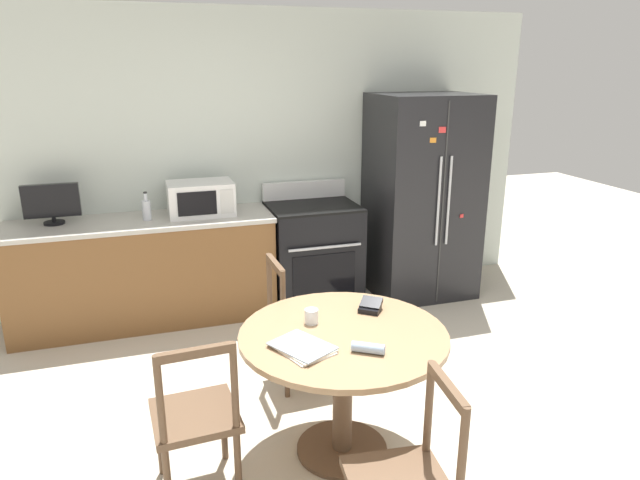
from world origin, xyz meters
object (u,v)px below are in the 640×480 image
candle_glass (311,317)px  wallet (371,306)px  microwave (201,198)px  counter_bottle (147,209)px  dining_chair_left (196,418)px  countertop_tv (51,203)px  dining_chair_far (299,323)px  oven_range (313,253)px  refrigerator (422,197)px

candle_glass → wallet: 0.38m
microwave → counter_bottle: microwave is taller
counter_bottle → dining_chair_left: bearing=-86.6°
countertop_tv → dining_chair_far: countertop_tv is taller
counter_bottle → candle_glass: 2.14m
dining_chair_left → candle_glass: 0.80m
candle_glass → wallet: bearing=7.8°
counter_bottle → microwave: bearing=6.0°
oven_range → candle_glass: (-0.61, -1.97, 0.32)m
oven_range → dining_chair_far: (-0.50, -1.32, -0.03)m
microwave → countertop_tv: size_ratio=1.27×
dining_chair_left → dining_chair_far: bearing=44.9°
microwave → wallet: (0.74, -1.97, -0.26)m
dining_chair_far → countertop_tv: bearing=-132.7°
microwave → oven_range: bearing=-2.9°
countertop_tv → dining_chair_left: 2.54m
refrigerator → dining_chair_far: bearing=-141.0°
counter_bottle → dining_chair_far: 1.70m
microwave → candle_glass: size_ratio=6.63×
oven_range → dining_chair_left: bearing=-120.4°
microwave → countertop_tv: bearing=177.5°
countertop_tv → counter_bottle: bearing=-7.8°
counter_bottle → dining_chair_left: (0.13, -2.21, -0.55)m
countertop_tv → dining_chair_far: bearing=-41.0°
microwave → candle_glass: (0.37, -2.02, -0.25)m
oven_range → countertop_tv: 2.23m
counter_bottle → wallet: counter_bottle is taller
microwave → wallet: microwave is taller
refrigerator → dining_chair_left: bearing=-137.6°
oven_range → wallet: size_ratio=6.22×
countertop_tv → counter_bottle: countertop_tv is taller
dining_chair_far → candle_glass: 0.75m
candle_glass → wallet: size_ratio=0.47×
microwave → countertop_tv: (-1.16, 0.05, 0.04)m
dining_chair_far → wallet: size_ratio=5.19×
refrigerator → candle_glass: 2.53m
countertop_tv → wallet: countertop_tv is taller
dining_chair_left → oven_range: bearing=56.3°
counter_bottle → refrigerator: bearing=-1.6°
oven_range → counter_bottle: counter_bottle is taller
microwave → dining_chair_left: bearing=-97.9°
countertop_tv → wallet: 2.79m
dining_chair_left → wallet: bearing=11.8°
countertop_tv → counter_bottle: (0.71, -0.10, -0.09)m
refrigerator → wallet: size_ratio=10.79×
oven_range → dining_chair_left: (-1.29, -2.21, -0.03)m
oven_range → wallet: (-0.24, -1.92, 0.31)m
countertop_tv → dining_chair_left: (0.85, -2.30, -0.64)m
microwave → refrigerator: bearing=-3.3°
dining_chair_left → microwave: bearing=78.7°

